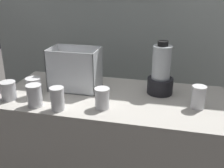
{
  "coord_description": "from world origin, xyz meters",
  "views": [
    {
      "loc": [
        0.35,
        -1.48,
        1.59
      ],
      "look_at": [
        0.0,
        0.0,
        0.98
      ],
      "focal_mm": 42.68,
      "sensor_mm": 36.0,
      "label": 1
    }
  ],
  "objects_px": {
    "juice_cup_mango_far_left": "(9,91)",
    "juice_cup_beet_middle": "(35,97)",
    "carrot_display_bin": "(75,76)",
    "juice_cup_mango_rightmost": "(198,99)",
    "juice_cup_carrot_right": "(57,100)",
    "blender_pitcher": "(161,73)",
    "juice_cup_pomegranate_left": "(34,88)",
    "juice_cup_pomegranate_far_right": "(102,99)"
  },
  "relations": [
    {
      "from": "juice_cup_mango_far_left",
      "to": "juice_cup_beet_middle",
      "type": "xyz_separation_m",
      "value": [
        0.2,
        -0.05,
        0.01
      ]
    },
    {
      "from": "carrot_display_bin",
      "to": "juice_cup_beet_middle",
      "type": "bearing_deg",
      "value": -113.57
    },
    {
      "from": "juice_cup_beet_middle",
      "to": "juice_cup_mango_rightmost",
      "type": "xyz_separation_m",
      "value": [
        0.91,
        0.19,
        0.0
      ]
    },
    {
      "from": "carrot_display_bin",
      "to": "juice_cup_carrot_right",
      "type": "bearing_deg",
      "value": -87.66
    },
    {
      "from": "juice_cup_mango_rightmost",
      "to": "carrot_display_bin",
      "type": "bearing_deg",
      "value": 171.36
    },
    {
      "from": "blender_pitcher",
      "to": "juice_cup_mango_far_left",
      "type": "height_order",
      "value": "blender_pitcher"
    },
    {
      "from": "blender_pitcher",
      "to": "carrot_display_bin",
      "type": "bearing_deg",
      "value": -174.77
    },
    {
      "from": "juice_cup_beet_middle",
      "to": "juice_cup_carrot_right",
      "type": "distance_m",
      "value": 0.15
    },
    {
      "from": "carrot_display_bin",
      "to": "juice_cup_carrot_right",
      "type": "distance_m",
      "value": 0.32
    },
    {
      "from": "juice_cup_mango_far_left",
      "to": "juice_cup_pomegranate_left",
      "type": "xyz_separation_m",
      "value": [
        0.13,
        0.07,
        0.0
      ]
    },
    {
      "from": "carrot_display_bin",
      "to": "blender_pitcher",
      "type": "relative_size",
      "value": 0.94
    },
    {
      "from": "juice_cup_mango_far_left",
      "to": "carrot_display_bin",
      "type": "bearing_deg",
      "value": 37.75
    },
    {
      "from": "carrot_display_bin",
      "to": "juice_cup_pomegranate_far_right",
      "type": "bearing_deg",
      "value": -44.05
    },
    {
      "from": "juice_cup_pomegranate_far_right",
      "to": "juice_cup_mango_rightmost",
      "type": "bearing_deg",
      "value": 13.23
    },
    {
      "from": "juice_cup_pomegranate_left",
      "to": "juice_cup_pomegranate_far_right",
      "type": "height_order",
      "value": "same"
    },
    {
      "from": "blender_pitcher",
      "to": "juice_cup_pomegranate_far_right",
      "type": "distance_m",
      "value": 0.43
    },
    {
      "from": "juice_cup_mango_far_left",
      "to": "juice_cup_mango_rightmost",
      "type": "relative_size",
      "value": 0.85
    },
    {
      "from": "blender_pitcher",
      "to": "juice_cup_mango_rightmost",
      "type": "xyz_separation_m",
      "value": [
        0.22,
        -0.17,
        -0.07
      ]
    },
    {
      "from": "carrot_display_bin",
      "to": "juice_cup_mango_far_left",
      "type": "bearing_deg",
      "value": -142.25
    },
    {
      "from": "juice_cup_beet_middle",
      "to": "carrot_display_bin",
      "type": "bearing_deg",
      "value": 66.43
    },
    {
      "from": "juice_cup_carrot_right",
      "to": "juice_cup_beet_middle",
      "type": "bearing_deg",
      "value": 175.29
    },
    {
      "from": "carrot_display_bin",
      "to": "juice_cup_mango_far_left",
      "type": "relative_size",
      "value": 2.82
    },
    {
      "from": "juice_cup_mango_rightmost",
      "to": "blender_pitcher",
      "type": "bearing_deg",
      "value": 142.96
    },
    {
      "from": "juice_cup_mango_far_left",
      "to": "juice_cup_beet_middle",
      "type": "relative_size",
      "value": 0.87
    },
    {
      "from": "juice_cup_pomegranate_far_right",
      "to": "carrot_display_bin",
      "type": "bearing_deg",
      "value": 135.95
    },
    {
      "from": "juice_cup_pomegranate_left",
      "to": "juice_cup_mango_rightmost",
      "type": "distance_m",
      "value": 0.98
    },
    {
      "from": "juice_cup_pomegranate_left",
      "to": "blender_pitcher",
      "type": "bearing_deg",
      "value": 17.16
    },
    {
      "from": "blender_pitcher",
      "to": "juice_cup_beet_middle",
      "type": "distance_m",
      "value": 0.77
    },
    {
      "from": "juice_cup_mango_far_left",
      "to": "juice_cup_pomegranate_left",
      "type": "height_order",
      "value": "juice_cup_pomegranate_left"
    },
    {
      "from": "blender_pitcher",
      "to": "juice_cup_pomegranate_left",
      "type": "distance_m",
      "value": 0.79
    },
    {
      "from": "carrot_display_bin",
      "to": "juice_cup_pomegranate_far_right",
      "type": "relative_size",
      "value": 2.65
    },
    {
      "from": "juice_cup_mango_far_left",
      "to": "juice_cup_beet_middle",
      "type": "height_order",
      "value": "juice_cup_beet_middle"
    },
    {
      "from": "juice_cup_mango_far_left",
      "to": "juice_cup_mango_rightmost",
      "type": "bearing_deg",
      "value": 7.2
    },
    {
      "from": "juice_cup_carrot_right",
      "to": "juice_cup_pomegranate_far_right",
      "type": "height_order",
      "value": "juice_cup_carrot_right"
    },
    {
      "from": "blender_pitcher",
      "to": "juice_cup_pomegranate_far_right",
      "type": "relative_size",
      "value": 2.81
    },
    {
      "from": "juice_cup_pomegranate_left",
      "to": "juice_cup_beet_middle",
      "type": "xyz_separation_m",
      "value": [
        0.07,
        -0.12,
        0.0
      ]
    },
    {
      "from": "blender_pitcher",
      "to": "juice_cup_beet_middle",
      "type": "relative_size",
      "value": 2.6
    },
    {
      "from": "carrot_display_bin",
      "to": "juice_cup_pomegranate_left",
      "type": "height_order",
      "value": "carrot_display_bin"
    },
    {
      "from": "juice_cup_pomegranate_far_right",
      "to": "blender_pitcher",
      "type": "bearing_deg",
      "value": 43.97
    },
    {
      "from": "blender_pitcher",
      "to": "juice_cup_mango_far_left",
      "type": "distance_m",
      "value": 0.94
    },
    {
      "from": "juice_cup_mango_far_left",
      "to": "juice_cup_pomegranate_far_right",
      "type": "height_order",
      "value": "juice_cup_pomegranate_far_right"
    },
    {
      "from": "juice_cup_pomegranate_left",
      "to": "juice_cup_beet_middle",
      "type": "height_order",
      "value": "juice_cup_beet_middle"
    }
  ]
}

